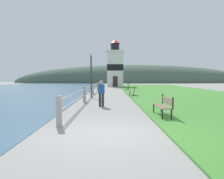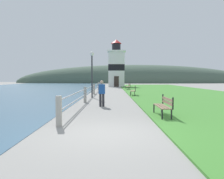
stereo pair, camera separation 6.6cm
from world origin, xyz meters
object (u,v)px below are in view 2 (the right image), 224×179
park_bench_midway (133,90)px  lamp_post (91,66)px  lighthouse (115,66)px  person_strolling (101,92)px  park_bench_far (127,86)px  park_bench_near (163,105)px

park_bench_midway → lamp_post: (-3.78, -1.84, 2.20)m
lighthouse → person_strolling: 29.72m
park_bench_midway → park_bench_far: size_ratio=1.05×
park_bench_midway → lighthouse: (-1.23, 21.82, 3.36)m
park_bench_near → lamp_post: size_ratio=0.45×
park_bench_near → park_bench_midway: bearing=-88.7°
person_strolling → park_bench_far: bearing=-8.3°
park_bench_midway → lighthouse: 22.11m
park_bench_far → lamp_post: 12.61m
park_bench_far → lamp_post: lamp_post is taller
park_bench_far → lighthouse: bearing=-85.3°
park_bench_near → park_bench_far: size_ratio=1.08×
park_bench_near → lamp_post: (-4.00, 9.33, 2.20)m
lighthouse → person_strolling: (-1.43, -29.53, -3.06)m
park_bench_near → park_bench_far: same height
person_strolling → lamp_post: size_ratio=0.39×
park_bench_near → park_bench_far: (0.03, 21.07, -0.00)m
lamp_post → person_strolling: bearing=-79.2°
lighthouse → lamp_post: 23.83m
park_bench_near → person_strolling: (-2.88, 3.46, 0.31)m
lighthouse → park_bench_midway: bearing=-86.8°
park_bench_midway → park_bench_far: bearing=-85.5°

